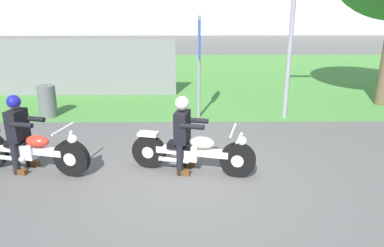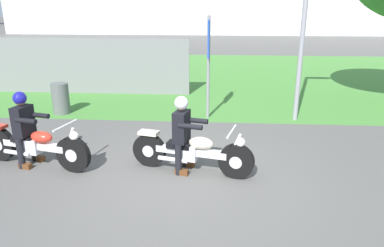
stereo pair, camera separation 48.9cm
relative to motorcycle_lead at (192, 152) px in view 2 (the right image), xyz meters
name	(u,v)px [view 2 (the right image)]	position (x,y,z in m)	size (l,w,h in m)	color
ground	(185,182)	(-0.09, -0.41, -0.39)	(120.00, 120.00, 0.00)	#565451
grass_verge	(204,76)	(-0.09, 8.86, -0.38)	(60.00, 12.00, 0.01)	#478438
motorcycle_lead	(192,152)	(0.00, 0.00, 0.00)	(2.22, 0.84, 0.87)	black
rider_lead	(183,128)	(-0.16, 0.04, 0.43)	(0.62, 0.55, 1.39)	black
motorcycle_follow	(35,146)	(-2.91, 0.06, 0.01)	(2.27, 0.84, 0.89)	black
rider_follow	(24,123)	(-3.07, 0.10, 0.44)	(0.62, 0.55, 1.41)	black
trash_can	(61,98)	(-3.80, 3.38, 0.03)	(0.46, 0.46, 0.84)	#595E5B
sign_banner	(208,52)	(0.20, 3.26, 1.34)	(0.08, 0.60, 2.60)	gray
fence_segment	(82,66)	(-3.97, 5.70, 0.51)	(7.00, 0.06, 1.80)	slate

